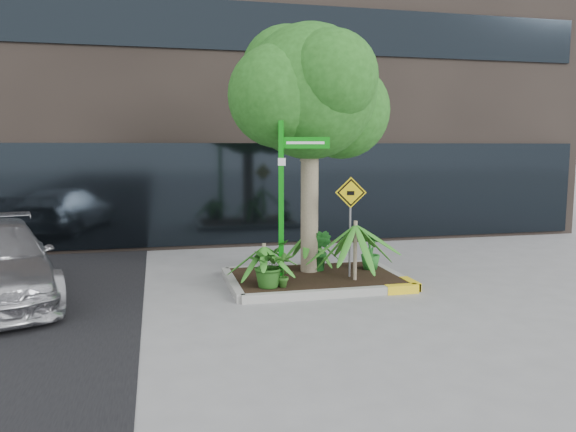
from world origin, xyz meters
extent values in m
plane|color=gray|center=(0.00, 0.00, 0.00)|extent=(80.00, 80.00, 0.00)
cube|color=#9E9E99|center=(0.20, 1.40, 0.07)|extent=(3.20, 0.15, 0.15)
cube|color=#9E9E99|center=(0.20, -0.80, 0.07)|extent=(3.20, 0.15, 0.15)
cube|color=#9E9E99|center=(-1.40, 0.30, 0.07)|extent=(0.15, 2.20, 0.15)
cube|color=#9E9E99|center=(1.80, 0.30, 0.07)|extent=(0.15, 2.20, 0.15)
cube|color=yellow|center=(1.50, -0.80, 0.07)|extent=(0.60, 0.17, 0.15)
cube|color=black|center=(0.20, 0.30, 0.12)|extent=(3.05, 2.05, 0.06)
cylinder|color=gray|center=(0.19, 0.69, 1.61)|extent=(0.34, 0.34, 3.22)
cylinder|color=gray|center=(0.30, 0.69, 2.79)|extent=(0.61, 0.17, 1.05)
sphere|color=#1F5217|center=(0.19, 0.69, 3.65)|extent=(2.58, 2.58, 2.58)
sphere|color=#1F5217|center=(0.94, 1.02, 3.33)|extent=(1.93, 1.93, 1.93)
sphere|color=#1F5217|center=(-0.45, 0.48, 3.55)|extent=(1.93, 1.93, 1.93)
sphere|color=#1F5217|center=(0.41, 0.05, 3.87)|extent=(1.72, 1.72, 1.72)
sphere|color=#1F5217|center=(-0.13, 1.23, 4.08)|extent=(1.83, 1.83, 1.83)
cylinder|color=gray|center=(0.82, -0.21, 0.70)|extent=(0.07, 0.07, 1.11)
cylinder|color=gray|center=(-0.88, -0.12, 0.52)|extent=(0.07, 0.07, 0.74)
cylinder|color=gray|center=(0.25, 0.96, 0.56)|extent=(0.07, 0.07, 0.81)
imported|color=#215518|center=(-0.85, -0.35, 0.56)|extent=(1.02, 1.02, 0.82)
imported|color=#206D22|center=(1.44, 0.59, 0.51)|extent=(0.56, 0.56, 0.72)
imported|color=#2F661F|center=(-0.59, -0.44, 0.47)|extent=(0.34, 0.34, 0.64)
imported|color=#1A5A1C|center=(0.40, 0.67, 0.56)|extent=(0.64, 0.64, 0.83)
cube|color=#0C8711|center=(-0.60, -0.30, 1.53)|extent=(0.11, 0.11, 3.06)
cube|color=#0C8711|center=(-0.20, -0.42, 2.68)|extent=(0.82, 0.28, 0.20)
cube|color=#0C8711|center=(-0.48, 0.10, 2.90)|extent=(0.28, 0.82, 0.20)
cube|color=white|center=(-0.20, -0.44, 2.68)|extent=(0.63, 0.20, 0.04)
cube|color=white|center=(-0.49, 0.10, 2.90)|extent=(0.20, 0.63, 0.04)
cube|color=white|center=(-0.60, -0.35, 2.35)|extent=(0.13, 0.04, 0.13)
cylinder|color=slate|center=(0.81, 0.05, 1.02)|extent=(0.05, 0.06, 1.75)
cube|color=yellow|center=(0.81, 0.03, 1.76)|extent=(0.57, 0.17, 0.59)
cube|color=black|center=(0.81, 0.02, 1.76)|extent=(0.50, 0.14, 0.52)
cube|color=yellow|center=(0.81, 0.02, 1.76)|extent=(0.43, 0.12, 0.44)
cube|color=black|center=(0.80, 0.01, 1.75)|extent=(0.13, 0.04, 0.08)
camera|label=1|loc=(-2.74, -9.87, 2.62)|focal=35.00mm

